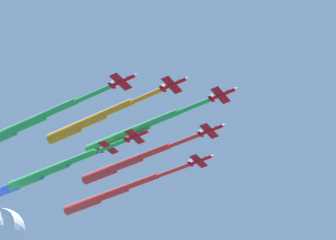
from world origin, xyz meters
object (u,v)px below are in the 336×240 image
jet_starboard_inner (90,121)px  jet_port_inner (126,163)px  jet_lead (132,132)px  jet_port_outer (52,170)px  jet_port_mid (110,194)px  jet_starboard_mid (26,124)px  jet_starboard_outer (28,180)px

jet_starboard_inner → jet_port_inner: bearing=-13.5°
jet_lead → jet_port_outer: (9.69, 31.23, -2.88)m
jet_port_mid → jet_port_inner: bearing=-146.0°
jet_lead → jet_port_mid: size_ratio=0.90×
jet_starboard_inner → jet_starboard_mid: jet_starboard_inner is taller
jet_port_outer → jet_starboard_mid: bearing=-177.8°
jet_lead → jet_port_outer: size_ratio=0.97×
jet_lead → jet_port_inner: bearing=23.6°
jet_lead → jet_starboard_outer: jet_lead is taller
jet_port_outer → jet_starboard_outer: jet_starboard_outer is taller
jet_starboard_inner → jet_port_outer: 26.79m
jet_starboard_outer → jet_starboard_mid: bearing=-158.5°
jet_port_mid → jet_port_outer: (-20.11, 14.48, -1.16)m
jet_starboard_inner → jet_port_outer: jet_starboard_inner is taller
jet_starboard_inner → jet_starboard_mid: (-6.56, 18.71, -3.00)m
jet_starboard_inner → jet_starboard_mid: size_ratio=0.87×
jet_port_inner → jet_port_mid: bearing=34.0°
jet_starboard_inner → jet_port_mid: bearing=7.7°
jet_starboard_mid → jet_starboard_inner: bearing=-70.7°
jet_port_inner → jet_starboard_inner: bearing=166.5°
jet_lead → jet_port_inner: 15.51m
jet_port_outer → jet_port_inner: bearing=-79.9°
jet_lead → jet_starboard_inner: bearing=125.6°
jet_port_mid → jet_starboard_mid: (-44.65, 13.54, -1.23)m
jet_port_mid → jet_port_outer: size_ratio=1.07×
jet_starboard_outer → jet_port_inner: bearing=-88.4°
jet_port_mid → jet_starboard_inner: bearing=-172.3°
jet_lead → jet_starboard_mid: bearing=116.1°
jet_port_outer → jet_starboard_outer: size_ratio=1.00×
jet_port_inner → jet_starboard_inner: (-22.44, 5.41, 1.39)m
jet_port_inner → jet_starboard_inner: jet_starboard_inner is taller
jet_starboard_inner → jet_starboard_outer: size_ratio=0.91×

